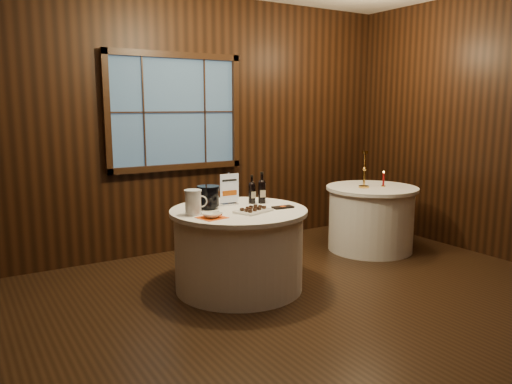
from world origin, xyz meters
TOP-DOWN VIEW (x-y plane):
  - ground at (0.00, 0.00)m, footprint 6.00×6.00m
  - back_wall at (0.00, 2.48)m, footprint 6.00×0.10m
  - main_table at (0.00, 1.00)m, footprint 1.28×1.28m
  - side_table at (2.00, 1.30)m, footprint 1.08×1.08m
  - sign_stand at (0.02, 1.22)m, footprint 0.20×0.10m
  - port_bottle_left at (0.25, 1.17)m, footprint 0.07×0.07m
  - port_bottle_right at (0.34, 1.13)m, footprint 0.07×0.08m
  - ice_bucket at (-0.23, 1.17)m, footprint 0.21×0.21m
  - chocolate_plate at (0.05, 0.82)m, footprint 0.38×0.31m
  - chocolate_box at (0.38, 0.83)m, footprint 0.20×0.11m
  - grape_bunch at (-0.30, 0.88)m, footprint 0.15×0.08m
  - glass_pitcher at (-0.45, 1.01)m, footprint 0.20×0.16m
  - orange_napkin at (-0.38, 0.80)m, footprint 0.25×0.25m
  - cracker_bowl at (-0.38, 0.80)m, footprint 0.20×0.20m
  - brass_candlestick at (1.87, 1.30)m, footprint 0.12×0.12m
  - red_candle at (2.12, 1.24)m, footprint 0.05×0.05m

SIDE VIEW (x-z plane):
  - ground at x=0.00m, z-range 0.00..0.00m
  - main_table at x=0.00m, z-range 0.00..0.77m
  - side_table at x=2.00m, z-range 0.00..0.77m
  - orange_napkin at x=-0.38m, z-range 0.77..0.77m
  - chocolate_box at x=0.38m, z-range 0.77..0.79m
  - grape_bunch at x=-0.30m, z-range 0.77..0.80m
  - chocolate_plate at x=0.05m, z-range 0.77..0.81m
  - cracker_bowl at x=-0.38m, z-range 0.77..0.81m
  - red_candle at x=2.12m, z-range 0.75..0.94m
  - sign_stand at x=0.02m, z-range 0.72..1.04m
  - glass_pitcher at x=-0.45m, z-range 0.77..0.99m
  - ice_bucket at x=-0.23m, z-range 0.78..0.99m
  - port_bottle_left at x=0.25m, z-range 0.75..1.03m
  - port_bottle_right at x=0.34m, z-range 0.75..1.06m
  - brass_candlestick at x=1.87m, z-range 0.71..1.14m
  - back_wall at x=0.00m, z-range 0.04..3.04m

